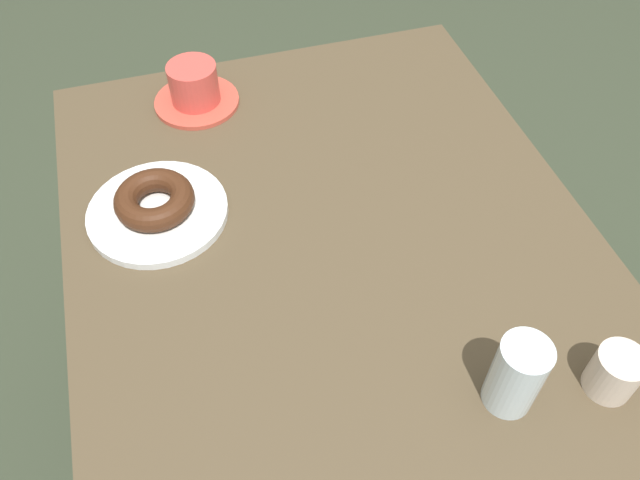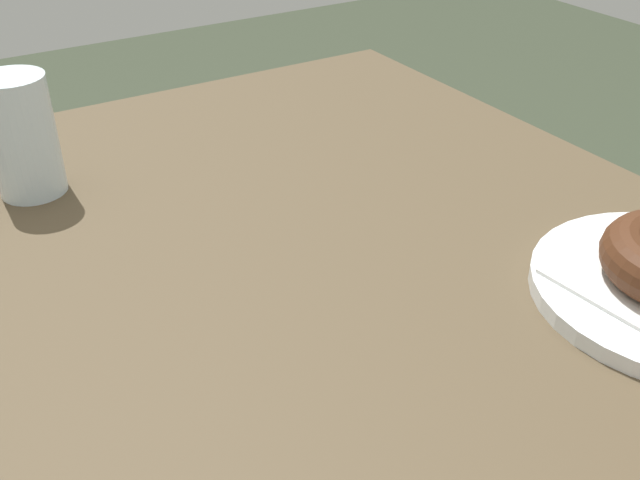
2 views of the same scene
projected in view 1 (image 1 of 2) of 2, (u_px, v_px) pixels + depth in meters
The scene contains 8 objects.
ground_plane at pixel (328, 437), 1.48m from camera, with size 6.00×6.00×0.00m, color #333B2B.
table at pixel (332, 279), 1.01m from camera, with size 0.96×0.76×0.71m.
plate_chocolate_ring at pixel (158, 212), 0.96m from camera, with size 0.21×0.21×0.01m, color white.
napkin_chocolate_ring at pixel (157, 208), 0.95m from camera, with size 0.14×0.14×0.00m, color white.
donut_chocolate_ring at pixel (154, 200), 0.94m from camera, with size 0.12×0.12×0.04m, color #412212.
water_glass at pixel (516, 375), 0.73m from camera, with size 0.06×0.06×0.11m, color silver.
coffee_cup at pixel (194, 88), 1.11m from camera, with size 0.15×0.15×0.08m.
sugar_jar at pixel (615, 372), 0.76m from camera, with size 0.06×0.06×0.07m, color beige.
Camera 1 is at (0.57, -0.19, 1.43)m, focal length 36.11 mm.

